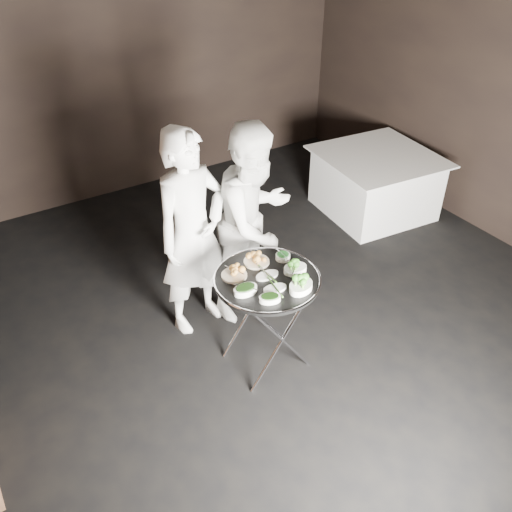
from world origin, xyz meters
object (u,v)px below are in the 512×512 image
serving_tray (267,279)px  waiter_left (192,234)px  waiter_right (255,221)px  dining_table (375,183)px  tray_stand (266,317)px

serving_tray → waiter_left: 0.78m
waiter_left → waiter_right: bearing=-18.5°
waiter_left → dining_table: bearing=0.6°
waiter_right → dining_table: bearing=-0.9°
tray_stand → dining_table: (2.36, 1.35, -0.11)m
waiter_left → dining_table: (2.59, 0.60, -0.54)m
waiter_right → dining_table: 2.20m
tray_stand → serving_tray: (-0.00, -0.00, 0.37)m
dining_table → waiter_left: bearing=-166.8°
tray_stand → serving_tray: 0.37m
waiter_left → dining_table: waiter_left is taller
serving_tray → waiter_left: size_ratio=0.44×
waiter_left → dining_table: 2.71m
serving_tray → dining_table: bearing=29.7°
tray_stand → waiter_right: bearing=64.2°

